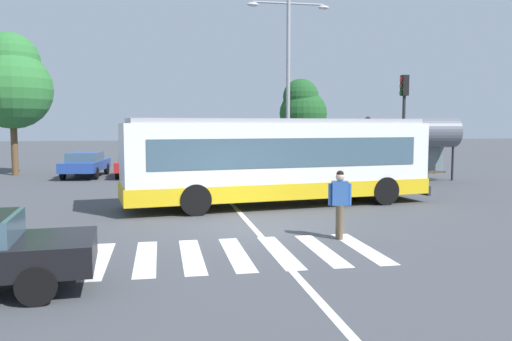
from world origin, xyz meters
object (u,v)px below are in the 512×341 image
city_transit_bus (278,161)px  bus_stop_shelter (411,133)px  parked_car_blue (86,163)px  background_tree_right (302,109)px  parked_car_champagne (280,160)px  traffic_light_far_corner (404,113)px  parked_car_red (137,163)px  pedestrian_crossing_street (340,200)px  background_tree_left (11,81)px  parked_car_teal (183,162)px  parked_car_white (232,161)px  twin_arm_street_lamp (288,71)px

city_transit_bus → bus_stop_shelter: size_ratio=2.37×
parked_car_blue → background_tree_right: 15.39m
parked_car_champagne → background_tree_right: size_ratio=0.76×
parked_car_blue → traffic_light_far_corner: 16.80m
parked_car_red → pedestrian_crossing_street: bearing=-71.3°
background_tree_left → parked_car_teal: bearing=-11.4°
parked_car_teal → bus_stop_shelter: bearing=-25.0°
parked_car_red → background_tree_left: (-6.83, 2.06, 4.48)m
parked_car_red → parked_car_blue: bearing=176.8°
parked_car_red → background_tree_left: size_ratio=0.58×
parked_car_white → traffic_light_far_corner: traffic_light_far_corner is taller
parked_car_blue → traffic_light_far_corner: bearing=-28.3°
twin_arm_street_lamp → parked_car_blue: bearing=164.0°
parked_car_blue → parked_car_red: same height
parked_car_teal → traffic_light_far_corner: traffic_light_far_corner is taller
city_transit_bus → parked_car_teal: (-2.86, 11.42, -0.82)m
parked_car_white → background_tree_right: bearing=46.4°
parked_car_red → parked_car_champagne: (8.17, 0.19, 0.00)m
city_transit_bus → background_tree_left: bearing=132.6°
parked_car_teal → parked_car_champagne: 5.63m
parked_car_champagne → background_tree_left: size_ratio=0.57×
pedestrian_crossing_street → parked_car_white: 16.70m
parked_car_blue → parked_car_champagne: (10.89, 0.03, 0.00)m
parked_car_red → traffic_light_far_corner: size_ratio=0.92×
pedestrian_crossing_street → parked_car_champagne: bearing=81.7°
pedestrian_crossing_street → background_tree_left: background_tree_left is taller
pedestrian_crossing_street → background_tree_right: bearing=76.6°
pedestrian_crossing_street → bus_stop_shelter: 14.29m
background_tree_right → twin_arm_street_lamp: bearing=-110.3°
parked_car_red → parked_car_champagne: 8.17m
background_tree_right → city_transit_bus: bearing=-108.4°
bus_stop_shelter → background_tree_right: (-2.54, 11.06, 1.54)m
city_transit_bus → parked_car_champagne: (2.77, 11.43, -0.82)m
parked_car_white → background_tree_right: size_ratio=0.75×
parked_car_white → traffic_light_far_corner: size_ratio=0.90×
bus_stop_shelter → background_tree_right: size_ratio=0.78×
background_tree_left → city_transit_bus: bearing=-47.4°
city_transit_bus → background_tree_right: 18.36m
traffic_light_far_corner → background_tree_right: 13.78m
parked_car_champagne → bus_stop_shelter: (5.52, -5.22, 1.65)m
city_transit_bus → parked_car_red: size_ratio=2.43×
bus_stop_shelter → background_tree_right: bearing=103.0°
traffic_light_far_corner → parked_car_white: bearing=130.8°
twin_arm_street_lamp → city_transit_bus: bearing=-106.3°
city_transit_bus → parked_car_red: 12.50m
city_transit_bus → pedestrian_crossing_street: size_ratio=6.51×
parked_car_red → parked_car_white: same height
parked_car_champagne → bus_stop_shelter: bus_stop_shelter is taller
parked_car_red → parked_car_teal: same height
parked_car_red → twin_arm_street_lamp: 9.66m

